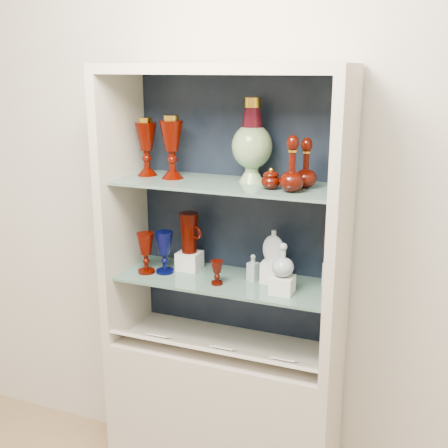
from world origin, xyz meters
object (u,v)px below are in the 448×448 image
at_px(pedestal_lamp_left, 172,147).
at_px(clear_square_bottle, 253,267).
at_px(ruby_pitcher, 189,233).
at_px(ruby_goblet_tall, 146,253).
at_px(ruby_goblet_small, 217,273).
at_px(cobalt_goblet, 165,252).
at_px(ruby_decanter_a, 292,160).
at_px(pedestal_lamp_right, 146,147).
at_px(lidded_bowl, 271,178).
at_px(enamel_urn, 252,140).
at_px(clear_round_decanter, 283,261).
at_px(cameo_medallion, 335,245).
at_px(flat_flask, 274,245).
at_px(ruby_decanter_b, 306,162).

xyz_separation_m(pedestal_lamp_left, clear_square_bottle, (0.36, 0.02, -0.49)).
bearing_deg(ruby_pitcher, clear_square_bottle, 14.65).
xyz_separation_m(ruby_goblet_tall, ruby_goblet_small, (0.34, -0.01, -0.04)).
height_order(pedestal_lamp_left, cobalt_goblet, pedestal_lamp_left).
distance_m(ruby_decanter_a, cobalt_goblet, 0.73).
relative_size(pedestal_lamp_right, ruby_goblet_small, 2.42).
bearing_deg(lidded_bowl, cobalt_goblet, 177.14).
relative_size(pedestal_lamp_left, enamel_urn, 0.78).
distance_m(clear_round_decanter, cameo_medallion, 0.24).
height_order(enamel_urn, flat_flask, enamel_urn).
bearing_deg(enamel_urn, flat_flask, -7.93).
relative_size(pedestal_lamp_left, clear_round_decanter, 1.98).
relative_size(ruby_decanter_b, cobalt_goblet, 1.11).
distance_m(pedestal_lamp_right, cobalt_goblet, 0.47).
relative_size(ruby_decanter_b, lidded_bowl, 2.42).
relative_size(cobalt_goblet, flat_flask, 1.33).
relative_size(lidded_bowl, ruby_goblet_tall, 0.47).
bearing_deg(ruby_pitcher, ruby_goblet_small, -14.74).
bearing_deg(clear_round_decanter, cobalt_goblet, 176.42).
bearing_deg(pedestal_lamp_right, ruby_decanter_b, -0.73).
relative_size(lidded_bowl, clear_square_bottle, 0.75).
relative_size(enamel_urn, flat_flask, 2.43).
distance_m(pedestal_lamp_left, ruby_pitcher, 0.39).
height_order(ruby_decanter_b, ruby_pitcher, ruby_decanter_b).
bearing_deg(pedestal_lamp_right, enamel_urn, 3.83).
relative_size(ruby_decanter_a, ruby_pitcher, 1.33).
height_order(ruby_decanter_a, clear_round_decanter, ruby_decanter_a).
bearing_deg(clear_round_decanter, lidded_bowl, 170.69).
bearing_deg(flat_flask, ruby_decanter_b, -0.83).
height_order(enamel_urn, ruby_goblet_small, enamel_urn).
relative_size(pedestal_lamp_left, flat_flask, 1.89).
distance_m(pedestal_lamp_left, clear_round_decanter, 0.66).
distance_m(ruby_decanter_b, flat_flask, 0.39).
relative_size(enamel_urn, ruby_goblet_small, 3.30).
bearing_deg(ruby_decanter_b, flat_flask, 168.77).
xyz_separation_m(ruby_goblet_tall, clear_round_decanter, (0.62, -0.00, 0.05)).
bearing_deg(pedestal_lamp_right, flat_flask, 1.67).
bearing_deg(ruby_decanter_a, ruby_goblet_small, 179.76).
height_order(pedestal_lamp_left, ruby_decanter_b, pedestal_lamp_left).
height_order(ruby_goblet_tall, flat_flask, flat_flask).
xyz_separation_m(pedestal_lamp_left, flat_flask, (0.44, 0.04, -0.39)).
xyz_separation_m(pedestal_lamp_left, enamel_urn, (0.34, 0.05, 0.04)).
relative_size(cobalt_goblet, ruby_goblet_tall, 1.03).
distance_m(pedestal_lamp_right, ruby_goblet_small, 0.62).
distance_m(lidded_bowl, ruby_goblet_tall, 0.67).
xyz_separation_m(lidded_bowl, cameo_medallion, (0.23, 0.16, -0.29)).
relative_size(ruby_decanter_b, ruby_goblet_small, 2.01).
bearing_deg(ruby_goblet_small, clear_square_bottle, 38.70).
distance_m(enamel_urn, ruby_decanter_a, 0.25).
height_order(ruby_decanter_b, lidded_bowl, ruby_decanter_b).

